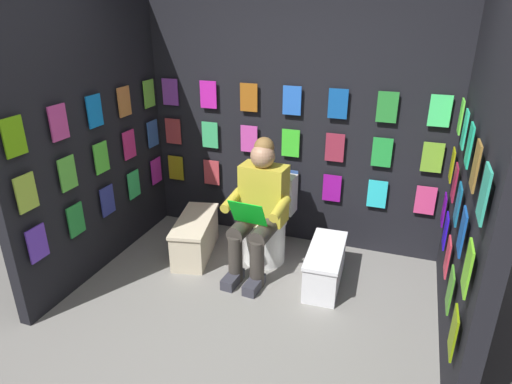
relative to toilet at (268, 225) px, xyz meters
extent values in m
plane|color=gray|center=(-0.09, 1.55, -0.33)|extent=(30.00, 30.00, 0.00)
cube|color=black|center=(-0.09, -0.48, 0.80)|extent=(2.96, 0.10, 2.26)
cube|color=#988A14|center=(1.16, -0.39, 0.28)|extent=(0.17, 0.01, 0.26)
cube|color=#BF3E46|center=(0.74, -0.39, 0.28)|extent=(0.17, 0.01, 0.26)
cube|color=#8E247A|center=(0.33, -0.39, 0.28)|extent=(0.17, 0.01, 0.26)
cube|color=#375AA0|center=(-0.09, -0.39, 0.28)|extent=(0.17, 0.01, 0.26)
cube|color=#8C108D|center=(-0.50, -0.39, 0.28)|extent=(0.17, 0.01, 0.26)
cube|color=#2AD7E3|center=(-0.92, -0.39, 0.28)|extent=(0.17, 0.01, 0.26)
cube|color=#E03D7B|center=(-1.33, -0.39, 0.28)|extent=(0.17, 0.01, 0.26)
cube|color=#A63639|center=(1.16, -0.39, 0.68)|extent=(0.17, 0.01, 0.26)
cube|color=#3DBB70|center=(0.74, -0.39, 0.68)|extent=(0.17, 0.01, 0.26)
cube|color=#D044AB|center=(0.33, -0.39, 0.68)|extent=(0.17, 0.01, 0.26)
cube|color=#3CD62D|center=(-0.09, -0.39, 0.68)|extent=(0.17, 0.01, 0.26)
cube|color=maroon|center=(-0.50, -0.39, 0.68)|extent=(0.17, 0.01, 0.26)
cube|color=green|center=(-0.92, -0.39, 0.68)|extent=(0.17, 0.01, 0.26)
cube|color=#76B12F|center=(-1.33, -0.39, 0.68)|extent=(0.17, 0.01, 0.26)
cube|color=purple|center=(1.16, -0.39, 1.08)|extent=(0.17, 0.01, 0.26)
cube|color=#CF21AF|center=(0.74, -0.39, 1.08)|extent=(0.17, 0.01, 0.26)
cube|color=#A85B17|center=(0.33, -0.39, 1.08)|extent=(0.17, 0.01, 0.26)
cube|color=blue|center=(-0.09, -0.39, 1.08)|extent=(0.17, 0.01, 0.26)
cube|color=#1251A4|center=(-0.50, -0.39, 1.08)|extent=(0.17, 0.01, 0.26)
cube|color=#298D35|center=(-0.92, -0.39, 1.08)|extent=(0.17, 0.01, 0.26)
cube|color=#48F07A|center=(-1.33, -0.39, 1.08)|extent=(0.17, 0.01, 0.26)
cube|color=black|center=(-1.57, 0.56, 0.80)|extent=(0.10, 1.98, 2.26)
cube|color=#580996|center=(-1.48, -0.24, 0.28)|extent=(0.01, 0.17, 0.26)
cube|color=#260ECE|center=(-1.48, 0.16, 0.28)|extent=(0.01, 0.17, 0.26)
cube|color=#D03146|center=(-1.48, 0.56, 0.28)|extent=(0.01, 0.17, 0.26)
cube|color=#469128|center=(-1.48, 0.96, 0.28)|extent=(0.01, 0.17, 0.26)
cube|color=#6D8E0B|center=(-1.48, 1.37, 0.28)|extent=(0.01, 0.17, 0.26)
cube|color=#9B9C0E|center=(-1.48, -0.24, 0.68)|extent=(0.01, 0.17, 0.26)
cube|color=maroon|center=(-1.48, 0.16, 0.68)|extent=(0.01, 0.17, 0.26)
cube|color=#15618C|center=(-1.48, 0.56, 0.68)|extent=(0.01, 0.17, 0.26)
cube|color=#154CA5|center=(-1.48, 0.96, 0.68)|extent=(0.01, 0.17, 0.26)
cube|color=#69C623|center=(-1.48, 1.37, 0.68)|extent=(0.01, 0.17, 0.26)
cube|color=#66E83E|center=(-1.48, -0.24, 1.08)|extent=(0.01, 0.17, 0.26)
cube|color=#29D097|center=(-1.48, 0.16, 1.08)|extent=(0.01, 0.17, 0.26)
cube|color=#20C08B|center=(-1.48, 0.56, 1.08)|extent=(0.01, 0.17, 0.26)
cube|color=olive|center=(-1.48, 0.96, 1.08)|extent=(0.01, 0.17, 0.26)
cube|color=teal|center=(-1.48, 1.37, 1.08)|extent=(0.01, 0.17, 0.26)
cube|color=black|center=(1.39, 0.56, 0.80)|extent=(0.10, 1.98, 2.26)
cube|color=#5E34C3|center=(1.31, 1.37, 0.28)|extent=(0.01, 0.17, 0.26)
cube|color=#248C39|center=(1.31, 0.96, 0.28)|extent=(0.01, 0.17, 0.26)
cube|color=#2F378E|center=(1.31, 0.56, 0.28)|extent=(0.01, 0.17, 0.26)
cube|color=#36C663|center=(1.31, 0.16, 0.28)|extent=(0.01, 0.17, 0.26)
cube|color=#BA25A5|center=(1.31, -0.24, 0.28)|extent=(0.01, 0.17, 0.26)
cube|color=#9DC13B|center=(1.31, 1.37, 0.68)|extent=(0.01, 0.17, 0.26)
cube|color=#56B93D|center=(1.31, 0.96, 0.68)|extent=(0.01, 0.17, 0.26)
cube|color=#4ECA37|center=(1.31, 0.56, 0.68)|extent=(0.01, 0.17, 0.26)
cube|color=#D02975|center=(1.31, 0.16, 0.68)|extent=(0.01, 0.17, 0.26)
cube|color=#2E559A|center=(1.31, -0.24, 0.68)|extent=(0.01, 0.17, 0.26)
cube|color=#61A410|center=(1.31, 1.37, 1.08)|extent=(0.01, 0.17, 0.26)
cube|color=#C03B89|center=(1.31, 0.96, 1.08)|extent=(0.01, 0.17, 0.26)
cube|color=blue|center=(1.31, 0.56, 1.08)|extent=(0.01, 0.17, 0.26)
cube|color=#C07536|center=(1.31, 0.16, 1.08)|extent=(0.01, 0.17, 0.26)
cube|color=#6DC537|center=(1.31, -0.24, 1.08)|extent=(0.01, 0.17, 0.26)
cylinder|color=white|center=(0.01, 0.08, -0.13)|extent=(0.38, 0.38, 0.40)
cylinder|color=white|center=(0.01, 0.08, 0.09)|extent=(0.41, 0.41, 0.02)
cube|color=white|center=(-0.01, -0.18, 0.25)|extent=(0.39, 0.21, 0.36)
cylinder|color=white|center=(-0.01, -0.09, 0.25)|extent=(0.39, 0.09, 0.39)
cube|color=gold|center=(0.01, 0.11, 0.36)|extent=(0.41, 0.25, 0.52)
sphere|color=tan|center=(0.01, 0.14, 0.71)|extent=(0.21, 0.21, 0.21)
sphere|color=olive|center=(0.01, 0.11, 0.78)|extent=(0.17, 0.17, 0.17)
cylinder|color=#38332D|center=(-0.08, 0.31, 0.11)|extent=(0.18, 0.41, 0.15)
cylinder|color=#38332D|center=(0.12, 0.30, 0.11)|extent=(0.18, 0.41, 0.15)
cylinder|color=#38332D|center=(-0.07, 0.49, -0.11)|extent=(0.12, 0.12, 0.42)
cylinder|color=#38332D|center=(0.13, 0.48, -0.11)|extent=(0.12, 0.12, 0.42)
cube|color=#33333D|center=(-0.07, 0.55, -0.28)|extent=(0.13, 0.27, 0.09)
cube|color=#33333D|center=(0.13, 0.54, -0.28)|extent=(0.13, 0.27, 0.09)
cylinder|color=gold|center=(-0.20, 0.30, 0.33)|extent=(0.10, 0.31, 0.13)
cylinder|color=gold|center=(0.24, 0.27, 0.33)|extent=(0.10, 0.31, 0.13)
cube|color=#0AC71E|center=(0.03, 0.45, 0.32)|extent=(0.31, 0.15, 0.23)
cube|color=silver|center=(-0.60, 0.26, -0.17)|extent=(0.30, 0.68, 0.31)
cube|color=white|center=(-0.60, 0.26, 0.00)|extent=(0.32, 0.71, 0.03)
cube|color=beige|center=(0.65, 0.20, -0.16)|extent=(0.44, 0.77, 0.34)
cube|color=beige|center=(0.65, 0.20, 0.03)|extent=(0.46, 0.80, 0.03)
camera|label=1|loc=(-1.13, 3.46, 1.88)|focal=30.95mm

